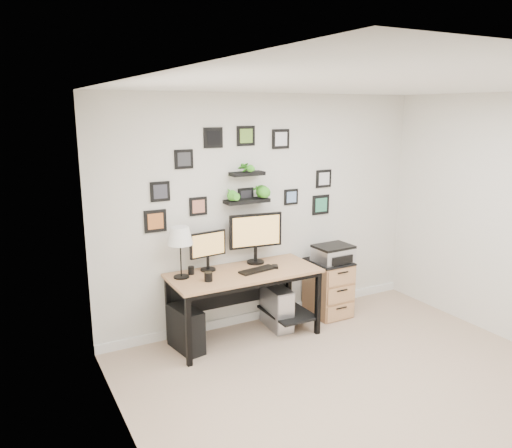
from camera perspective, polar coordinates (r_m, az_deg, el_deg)
room at (r=6.05m, az=1.23°, el=-10.14°), size 4.00×4.00×4.00m
desk at (r=5.38m, az=-1.19°, el=-6.55°), size 1.60×0.70×0.75m
monitor_left at (r=5.29m, az=-5.52°, el=-2.74°), size 0.42×0.18×0.43m
monitor_right at (r=5.49m, az=-0.03°, el=-1.16°), size 0.61×0.22×0.56m
keyboard at (r=5.32m, az=0.16°, el=-5.28°), size 0.44×0.20×0.02m
mouse at (r=5.42m, az=2.19°, el=-4.88°), size 0.09×0.11×0.03m
table_lamp at (r=5.05m, az=-8.68°, el=-1.48°), size 0.26×0.26×0.53m
mug at (r=5.02m, az=-5.46°, el=-6.02°), size 0.08×0.08×0.09m
pen_cup at (r=5.25m, az=-7.42°, el=-5.27°), size 0.07×0.07×0.08m
pc_tower_black at (r=5.27m, az=-8.02°, el=-11.80°), size 0.27×0.48×0.45m
pc_tower_grey at (r=5.73m, az=2.40°, el=-9.50°), size 0.25×0.49×0.47m
file_cabinet at (r=6.10m, az=8.27°, el=-7.20°), size 0.43×0.53×0.67m
printer at (r=5.95m, az=8.82°, el=-3.35°), size 0.44×0.37×0.20m
wall_decor at (r=5.43m, az=-1.13°, el=4.80°), size 2.30×0.18×1.07m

